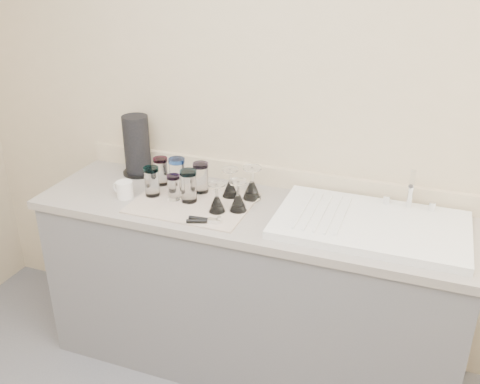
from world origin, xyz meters
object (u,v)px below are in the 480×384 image
at_px(sink_unit, 371,224).
at_px(tumbler_cyan, 177,174).
at_px(can_opener, 204,220).
at_px(goblet_back_left, 230,187).
at_px(tumbler_magenta, 152,181).
at_px(goblet_back_right, 252,188).
at_px(goblet_front_left, 217,202).
at_px(tumbler_teal, 161,171).
at_px(paper_towel_roll, 137,146).
at_px(tumbler_lavender, 189,186).
at_px(white_mug, 124,189).
at_px(tumbler_purple, 201,177).
at_px(tumbler_blue, 174,187).
at_px(goblet_front_right, 238,200).

distance_m(sink_unit, tumbler_cyan, 0.97).
distance_m(tumbler_cyan, can_opener, 0.39).
distance_m(goblet_back_left, can_opener, 0.30).
xyz_separation_m(tumbler_magenta, goblet_back_right, (0.46, 0.14, -0.02)).
relative_size(tumbler_magenta, goblet_front_left, 1.06).
distance_m(tumbler_teal, paper_towel_roll, 0.23).
bearing_deg(tumbler_teal, goblet_back_left, -1.44).
bearing_deg(tumbler_magenta, goblet_back_left, 19.34).
relative_size(tumbler_lavender, can_opener, 1.04).
relative_size(sink_unit, white_mug, 6.96).
height_order(tumbler_cyan, white_mug, tumbler_cyan).
height_order(tumbler_purple, tumbler_magenta, tumbler_purple).
bearing_deg(goblet_back_right, can_opener, -110.34).
distance_m(tumbler_teal, goblet_front_left, 0.43).
distance_m(tumbler_teal, goblet_back_right, 0.49).
bearing_deg(tumbler_blue, sink_unit, 3.31).
height_order(sink_unit, white_mug, sink_unit).
distance_m(tumbler_magenta, goblet_back_right, 0.48).
height_order(tumbler_purple, white_mug, tumbler_purple).
distance_m(tumbler_cyan, white_mug, 0.27).
height_order(tumbler_cyan, goblet_back_left, tumbler_cyan).
relative_size(tumbler_cyan, can_opener, 1.06).
xyz_separation_m(sink_unit, can_opener, (-0.69, -0.22, -0.00)).
height_order(tumbler_magenta, goblet_front_left, tumbler_magenta).
bearing_deg(tumbler_lavender, white_mug, -170.05).
bearing_deg(sink_unit, paper_towel_roll, 171.75).
xyz_separation_m(tumbler_cyan, tumbler_lavender, (0.11, -0.11, -0.00)).
bearing_deg(tumbler_purple, tumbler_magenta, -149.38).
height_order(tumbler_teal, goblet_front_right, goblet_front_right).
bearing_deg(goblet_front_left, goblet_front_right, 27.17).
distance_m(tumbler_purple, can_opener, 0.33).
bearing_deg(can_opener, sink_unit, 17.46).
bearing_deg(paper_towel_roll, can_opener, -35.50).
xyz_separation_m(tumbler_blue, paper_towel_roll, (-0.33, 0.24, 0.08)).
xyz_separation_m(tumbler_purple, white_mug, (-0.33, -0.17, -0.04)).
height_order(goblet_back_left, goblet_back_right, goblet_back_right).
bearing_deg(goblet_front_right, tumbler_purple, 152.56).
distance_m(tumbler_blue, goblet_back_right, 0.37).
distance_m(tumbler_cyan, paper_towel_roll, 0.32).
xyz_separation_m(tumbler_lavender, goblet_back_left, (0.16, 0.12, -0.03)).
height_order(goblet_front_right, paper_towel_roll, paper_towel_roll).
relative_size(tumbler_teal, white_mug, 1.21).
relative_size(goblet_front_right, white_mug, 1.24).
distance_m(tumbler_lavender, goblet_front_right, 0.25).
xyz_separation_m(tumbler_teal, can_opener, (0.37, -0.30, -0.06)).
bearing_deg(tumbler_cyan, goblet_back_right, 4.06).
bearing_deg(paper_towel_roll, tumbler_teal, -27.33).
distance_m(sink_unit, goblet_back_right, 0.59).
bearing_deg(tumbler_blue, goblet_back_right, 22.40).
bearing_deg(goblet_back_left, tumbler_purple, -178.36).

